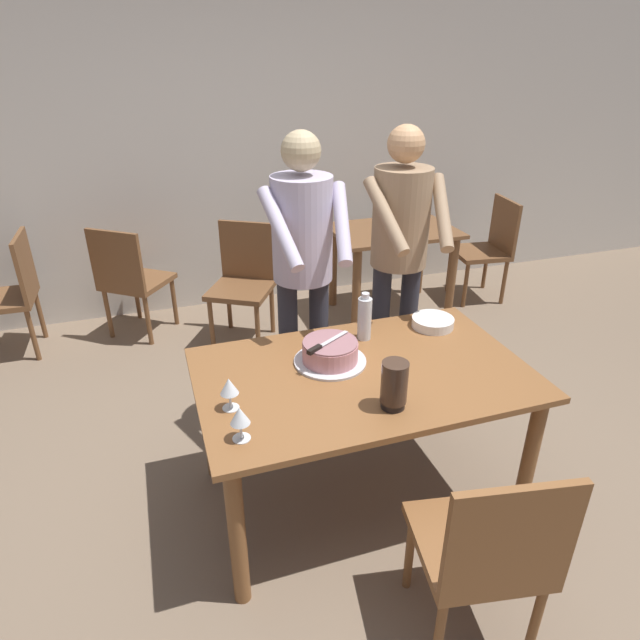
{
  "coord_description": "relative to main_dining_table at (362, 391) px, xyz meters",
  "views": [
    {
      "loc": [
        -0.85,
        -1.94,
        2.08
      ],
      "look_at": [
        -0.12,
        0.27,
        0.9
      ],
      "focal_mm": 30.5,
      "sensor_mm": 36.0,
      "label": 1
    }
  ],
  "objects": [
    {
      "name": "ground_plane",
      "position": [
        0.0,
        0.0,
        -0.64
      ],
      "size": [
        14.0,
        14.0,
        0.0
      ],
      "primitive_type": "plane",
      "color": "#7A6651"
    },
    {
      "name": "back_wall",
      "position": [
        0.0,
        2.66,
        0.71
      ],
      "size": [
        10.0,
        0.12,
        2.7
      ],
      "primitive_type": "cube",
      "color": "beige",
      "rests_on": "ground_plane"
    },
    {
      "name": "main_dining_table",
      "position": [
        0.0,
        0.0,
        0.0
      ],
      "size": [
        1.51,
        0.94,
        0.75
      ],
      "color": "brown",
      "rests_on": "ground_plane"
    },
    {
      "name": "cake_on_platter",
      "position": [
        -0.12,
        0.12,
        0.16
      ],
      "size": [
        0.34,
        0.34,
        0.11
      ],
      "color": "silver",
      "rests_on": "main_dining_table"
    },
    {
      "name": "cake_knife",
      "position": [
        -0.18,
        0.09,
        0.22
      ],
      "size": [
        0.24,
        0.16,
        0.02
      ],
      "color": "silver",
      "rests_on": "cake_on_platter"
    },
    {
      "name": "plate_stack",
      "position": [
        0.52,
        0.3,
        0.13
      ],
      "size": [
        0.22,
        0.22,
        0.05
      ],
      "color": "white",
      "rests_on": "main_dining_table"
    },
    {
      "name": "wine_glass_near",
      "position": [
        -0.62,
        -0.3,
        0.21
      ],
      "size": [
        0.08,
        0.08,
        0.14
      ],
      "color": "silver",
      "rests_on": "main_dining_table"
    },
    {
      "name": "wine_glass_far",
      "position": [
        -0.62,
        -0.09,
        0.21
      ],
      "size": [
        0.08,
        0.08,
        0.14
      ],
      "color": "silver",
      "rests_on": "main_dining_table"
    },
    {
      "name": "water_bottle",
      "position": [
        0.12,
        0.29,
        0.22
      ],
      "size": [
        0.07,
        0.07,
        0.25
      ],
      "color": "silver",
      "rests_on": "main_dining_table"
    },
    {
      "name": "hurricane_lamp",
      "position": [
        0.01,
        -0.29,
        0.22
      ],
      "size": [
        0.11,
        0.11,
        0.21
      ],
      "color": "black",
      "rests_on": "main_dining_table"
    },
    {
      "name": "person_cutting_cake",
      "position": [
        -0.08,
        0.68,
        0.43
      ],
      "size": [
        0.47,
        0.56,
        1.72
      ],
      "color": "#2D2D38",
      "rests_on": "ground_plane"
    },
    {
      "name": "person_standing_beside",
      "position": [
        0.5,
        0.71,
        0.43
      ],
      "size": [
        0.47,
        0.56,
        1.72
      ],
      "color": "#2D2D38",
      "rests_on": "ground_plane"
    },
    {
      "name": "chair_near_side",
      "position": [
        0.13,
        -0.84,
        -0.15
      ],
      "size": [
        0.51,
        0.51,
        0.9
      ],
      "color": "brown",
      "rests_on": "ground_plane"
    },
    {
      "name": "background_table",
      "position": [
        1.08,
        1.96,
        -0.06
      ],
      "size": [
        1.0,
        0.7,
        0.74
      ],
      "color": "brown",
      "rests_on": "ground_plane"
    },
    {
      "name": "background_chair_0",
      "position": [
        -0.2,
        1.89,
        -0.15
      ],
      "size": [
        0.6,
        0.6,
        0.9
      ],
      "color": "brown",
      "rests_on": "ground_plane"
    },
    {
      "name": "background_chair_1",
      "position": [
        2.02,
        1.97,
        -0.15
      ],
      "size": [
        0.49,
        0.49,
        0.9
      ],
      "color": "brown",
      "rests_on": "ground_plane"
    },
    {
      "name": "background_chair_2",
      "position": [
        -1.84,
        2.19,
        -0.15
      ],
      "size": [
        0.45,
        0.45,
        0.9
      ],
      "color": "brown",
      "rests_on": "ground_plane"
    },
    {
      "name": "background_chair_3",
      "position": [
        -1.02,
        2.18,
        -0.15
      ],
      "size": [
        0.62,
        0.62,
        0.9
      ],
      "color": "brown",
      "rests_on": "ground_plane"
    }
  ]
}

